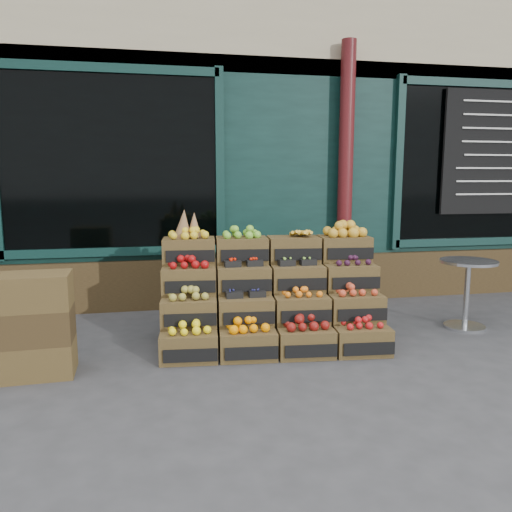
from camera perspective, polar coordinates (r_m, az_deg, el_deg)
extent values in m
plane|color=#39393B|center=(4.32, 4.55, -12.60)|extent=(60.00, 60.00, 0.00)
cube|color=black|center=(9.16, -4.46, 14.12)|extent=(12.00, 6.00, 4.80)
cube|color=black|center=(6.20, -1.02, 8.23)|extent=(12.00, 0.12, 3.00)
cube|color=#3C2D18|center=(6.27, -0.87, -2.81)|extent=(12.00, 0.18, 0.60)
cube|color=black|center=(6.05, -16.22, 10.22)|extent=(2.40, 0.06, 2.00)
cube|color=black|center=(7.42, 24.57, 9.50)|extent=(2.40, 0.06, 2.00)
cylinder|color=#511215|center=(6.34, 10.18, 9.02)|extent=(0.18, 0.18, 3.20)
cube|color=black|center=(7.36, 25.01, 10.65)|extent=(1.30, 0.04, 1.60)
cube|color=#4F3D1F|center=(4.48, -7.67, -10.13)|extent=(0.53, 0.39, 0.25)
cube|color=black|center=(4.31, -7.72, -11.24)|extent=(0.46, 0.06, 0.11)
cube|color=yellow|center=(4.43, -7.71, -8.11)|extent=(0.42, 0.30, 0.08)
cube|color=#4F3D1F|center=(4.49, -0.95, -9.98)|extent=(0.53, 0.39, 0.25)
cube|color=black|center=(4.33, -0.72, -11.09)|extent=(0.46, 0.06, 0.11)
cube|color=#FF8900|center=(4.44, -0.96, -7.92)|extent=(0.42, 0.30, 0.09)
cube|color=#4F3D1F|center=(4.57, 5.63, -9.71)|extent=(0.53, 0.39, 0.25)
cube|color=black|center=(4.41, 6.12, -10.78)|extent=(0.46, 0.06, 0.11)
cube|color=maroon|center=(4.51, 5.67, -7.64)|extent=(0.42, 0.30, 0.09)
cube|color=#4F3D1F|center=(4.70, 11.92, -9.33)|extent=(0.53, 0.39, 0.25)
cube|color=black|center=(4.54, 12.63, -10.34)|extent=(0.46, 0.06, 0.11)
cube|color=#B01516|center=(4.65, 11.98, -7.44)|extent=(0.42, 0.30, 0.07)
cube|color=#4F3D1F|center=(4.61, -7.67, -6.33)|extent=(0.53, 0.39, 0.25)
cube|color=black|center=(4.44, -7.72, -7.27)|extent=(0.46, 0.06, 0.11)
cube|color=olive|center=(4.57, -7.71, -4.31)|extent=(0.42, 0.30, 0.08)
cube|color=#4F3D1F|center=(4.62, -1.20, -6.21)|extent=(0.53, 0.39, 0.25)
cube|color=black|center=(4.45, -0.99, -7.14)|extent=(0.46, 0.06, 0.11)
cube|color=#1C1D50|center=(4.59, -1.20, -4.53)|extent=(0.42, 0.30, 0.03)
cube|color=#4F3D1F|center=(4.69, 5.15, -6.00)|extent=(0.53, 0.39, 0.25)
cube|color=black|center=(4.52, 5.61, -6.91)|extent=(0.46, 0.06, 0.11)
cube|color=orange|center=(4.65, 5.18, -4.12)|extent=(0.42, 0.30, 0.07)
cube|color=#4F3D1F|center=(4.82, 11.24, -5.74)|extent=(0.53, 0.39, 0.25)
cube|color=black|center=(4.66, 11.90, -6.61)|extent=(0.46, 0.06, 0.11)
cube|color=#C44024|center=(4.78, 11.30, -3.83)|extent=(0.42, 0.30, 0.08)
cube|color=#4F3D1F|center=(4.75, -7.67, -2.76)|extent=(0.53, 0.39, 0.25)
cube|color=black|center=(4.58, -7.72, -3.54)|extent=(0.46, 0.06, 0.11)
cube|color=#990B0C|center=(4.72, -7.71, -0.78)|extent=(0.42, 0.30, 0.08)
cube|color=#4F3D1F|center=(4.77, -1.42, -2.65)|extent=(0.53, 0.39, 0.25)
cube|color=black|center=(4.59, -1.23, -3.42)|extent=(0.46, 0.06, 0.11)
cube|color=red|center=(4.74, -1.43, -0.97)|extent=(0.42, 0.30, 0.03)
cube|color=#4F3D1F|center=(4.84, 4.71, -2.50)|extent=(0.53, 0.39, 0.25)
cube|color=black|center=(4.66, 5.13, -3.26)|extent=(0.46, 0.06, 0.11)
cube|color=#7BAF3D|center=(4.81, 4.73, -0.88)|extent=(0.42, 0.30, 0.03)
cube|color=#4F3D1F|center=(4.96, 10.60, -2.34)|extent=(0.53, 0.39, 0.25)
cube|color=black|center=(4.79, 11.23, -3.06)|extent=(0.46, 0.06, 0.11)
cube|color=#321229|center=(4.93, 10.66, -0.56)|extent=(0.42, 0.30, 0.06)
cube|color=#4F3D1F|center=(4.92, -7.67, 0.59)|extent=(0.53, 0.39, 0.25)
cube|color=black|center=(4.74, -7.72, -0.04)|extent=(0.46, 0.06, 0.11)
cube|color=gold|center=(4.90, -7.71, 2.52)|extent=(0.42, 0.30, 0.08)
cube|color=#4F3D1F|center=(4.93, -1.64, 0.69)|extent=(0.53, 0.39, 0.25)
cube|color=black|center=(4.75, -1.46, 0.07)|extent=(0.46, 0.06, 0.11)
cube|color=#75BE33|center=(4.91, -1.65, 2.62)|extent=(0.42, 0.30, 0.08)
cube|color=#4F3D1F|center=(5.00, 4.29, 0.78)|extent=(0.53, 0.39, 0.25)
cube|color=black|center=(4.82, 4.68, 0.17)|extent=(0.46, 0.06, 0.11)
cube|color=gold|center=(4.98, 4.32, 2.64)|extent=(0.42, 0.30, 0.08)
cube|color=#4F3D1F|center=(5.12, 10.01, 0.86)|extent=(0.53, 0.39, 0.25)
cube|color=black|center=(4.94, 10.59, 0.27)|extent=(0.46, 0.06, 0.11)
cube|color=gold|center=(5.09, 10.07, 2.90)|extent=(0.42, 0.30, 0.12)
cube|color=#3C2D18|center=(4.72, 1.99, -9.04)|extent=(2.08, 0.53, 0.25)
cube|color=#3C2D18|center=(4.88, 1.64, -6.88)|extent=(2.08, 0.53, 0.50)
cube|color=#3C2D18|center=(5.05, 1.33, -4.87)|extent=(2.08, 0.53, 0.75)
cone|color=olive|center=(4.88, -8.29, 3.69)|extent=(0.17, 0.17, 0.29)
cone|color=olive|center=(4.93, -7.09, 3.54)|extent=(0.15, 0.15, 0.25)
cube|color=#4F3D1F|center=(4.47, -23.59, -10.68)|extent=(0.57, 0.41, 0.28)
cube|color=#3C2D18|center=(4.39, -23.83, -7.24)|extent=(0.57, 0.41, 0.28)
cube|color=#4F3D1F|center=(4.32, -24.06, -3.69)|extent=(0.57, 0.41, 0.28)
cylinder|color=silver|center=(5.80, 22.71, -7.43)|extent=(0.42, 0.42, 0.03)
cylinder|color=silver|center=(5.71, 22.92, -4.13)|extent=(0.06, 0.06, 0.70)
cylinder|color=silver|center=(5.65, 23.14, -0.59)|extent=(0.58, 0.58, 0.03)
imported|color=#18542C|center=(6.80, -15.41, 2.82)|extent=(0.71, 0.52, 1.78)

